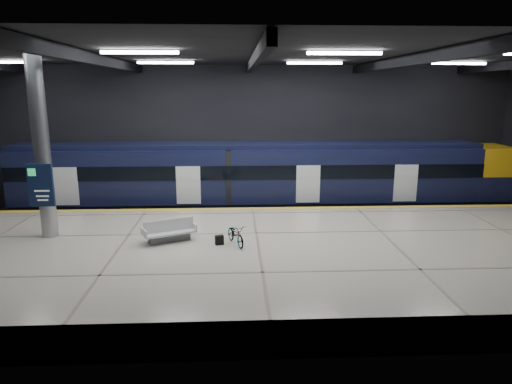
{
  "coord_description": "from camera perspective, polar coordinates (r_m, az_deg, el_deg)",
  "views": [
    {
      "loc": [
        -0.83,
        -18.25,
        6.65
      ],
      "look_at": [
        0.1,
        1.5,
        2.2
      ],
      "focal_mm": 32.0,
      "sensor_mm": 36.0,
      "label": 1
    }
  ],
  "objects": [
    {
      "name": "platform",
      "position": [
        16.91,
        0.29,
        -8.46
      ],
      "size": [
        30.0,
        11.0,
        1.1
      ],
      "primitive_type": "cube",
      "color": "beige",
      "rests_on": "ground"
    },
    {
      "name": "train",
      "position": [
        24.31,
        3.2,
        1.78
      ],
      "size": [
        29.4,
        2.84,
        3.79
      ],
      "color": "black",
      "rests_on": "ground"
    },
    {
      "name": "bench",
      "position": [
        17.39,
        -10.8,
        -5.12
      ],
      "size": [
        2.09,
        1.52,
        0.86
      ],
      "rotation": [
        0.0,
        0.0,
        0.42
      ],
      "color": "#595B60",
      "rests_on": "platform"
    },
    {
      "name": "ground",
      "position": [
        19.44,
        -0.1,
        -7.32
      ],
      "size": [
        30.0,
        30.0,
        0.0
      ],
      "primitive_type": "plane",
      "color": "black",
      "rests_on": "ground"
    },
    {
      "name": "room_shell",
      "position": [
        18.29,
        -0.11,
        9.77
      ],
      "size": [
        30.1,
        16.1,
        8.05
      ],
      "color": "black",
      "rests_on": "ground"
    },
    {
      "name": "safety_strip",
      "position": [
        21.73,
        -0.43,
        -2.09
      ],
      "size": [
        30.0,
        0.4,
        0.01
      ],
      "primitive_type": "cube",
      "color": "yellow",
      "rests_on": "platform"
    },
    {
      "name": "rails",
      "position": [
        24.65,
        -0.68,
        -2.77
      ],
      "size": [
        30.0,
        1.52,
        0.16
      ],
      "color": "gray",
      "rests_on": "ground"
    },
    {
      "name": "info_column",
      "position": [
        18.78,
        -25.23,
        4.79
      ],
      "size": [
        0.9,
        0.78,
        6.9
      ],
      "color": "#9EA0A5",
      "rests_on": "platform"
    },
    {
      "name": "bicycle",
      "position": [
        16.74,
        -2.55,
        -5.3
      ],
      "size": [
        1.0,
        1.55,
        0.77
      ],
      "primitive_type": "imported",
      "rotation": [
        0.0,
        0.0,
        0.37
      ],
      "color": "#99999E",
      "rests_on": "platform"
    },
    {
      "name": "pannier_bag",
      "position": [
        16.82,
        -4.6,
        -6.0
      ],
      "size": [
        0.34,
        0.26,
        0.35
      ],
      "primitive_type": "cube",
      "rotation": [
        0.0,
        0.0,
        0.28
      ],
      "color": "black",
      "rests_on": "platform"
    }
  ]
}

